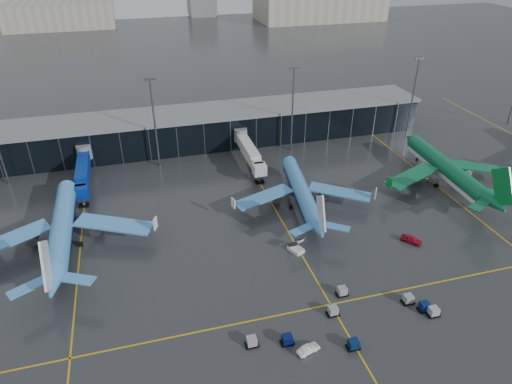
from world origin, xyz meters
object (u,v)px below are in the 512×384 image
object	(u,v)px
baggage_carts	(356,318)
service_van_red	(411,239)
airliner_arkefly	(60,215)
service_van_white	(309,349)
airliner_klm_near	(301,181)
airliner_aer_lingus	(448,159)
mobile_airstair	(296,248)

from	to	relation	value
baggage_carts	service_van_red	world-z (taller)	baggage_carts
airliner_arkefly	service_van_white	size ratio (longest dim) A/B	11.72
airliner_klm_near	airliner_aer_lingus	size ratio (longest dim) A/B	0.89
airliner_arkefly	service_van_red	size ratio (longest dim) A/B	10.15
airliner_arkefly	baggage_carts	distance (m)	63.44
airliner_klm_near	service_van_white	size ratio (longest dim) A/B	10.44
baggage_carts	service_van_white	bearing A→B (deg)	-158.36
airliner_klm_near	baggage_carts	bearing A→B (deg)	-88.06
airliner_arkefly	airliner_aer_lingus	xyz separation A→B (m)	(95.65, 1.81, -0.03)
airliner_arkefly	mobile_airstair	bearing A→B (deg)	-19.59
airliner_klm_near	airliner_arkefly	bearing A→B (deg)	-170.23
airliner_klm_near	baggage_carts	distance (m)	39.98
airliner_aer_lingus	baggage_carts	distance (m)	60.26
airliner_arkefly	baggage_carts	bearing A→B (deg)	-37.31
airliner_arkefly	service_van_white	world-z (taller)	airliner_arkefly
baggage_carts	service_van_white	xyz separation A→B (m)	(-10.41, -4.13, -0.12)
airliner_klm_near	airliner_aer_lingus	xyz separation A→B (m)	(40.83, 0.17, 0.75)
service_van_white	airliner_arkefly	bearing A→B (deg)	27.29
service_van_red	airliner_aer_lingus	bearing A→B (deg)	3.62
airliner_arkefly	airliner_klm_near	distance (m)	54.85
airliner_arkefly	mobile_airstair	size ratio (longest dim) A/B	11.95
baggage_carts	service_van_white	size ratio (longest dim) A/B	8.96
mobile_airstair	airliner_klm_near	bearing A→B (deg)	42.73
airliner_arkefly	service_van_red	xyz separation A→B (m)	(72.53, -20.00, -6.25)
service_van_white	airliner_aer_lingus	bearing A→B (deg)	-68.33
airliner_klm_near	service_van_red	size ratio (longest dim) A/B	9.03
baggage_carts	airliner_arkefly	bearing A→B (deg)	143.30
airliner_arkefly	service_van_white	distance (m)	58.39
baggage_carts	service_van_white	distance (m)	11.20
service_van_red	service_van_white	bearing A→B (deg)	174.34
airliner_arkefly	mobile_airstair	distance (m)	50.40
airliner_klm_near	service_van_white	xyz separation A→B (m)	(-14.62, -43.51, -5.61)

